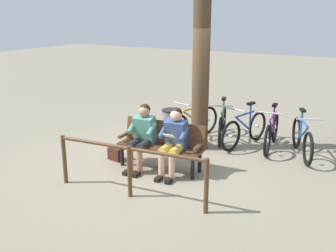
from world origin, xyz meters
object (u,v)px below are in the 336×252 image
(person_reading, at_px, (174,138))
(bicycle_blue, at_px, (222,124))
(bicycle_green, at_px, (245,130))
(litter_bin, at_px, (171,127))
(person_companion, at_px, (142,134))
(bicycle_red, at_px, (302,139))
(bench, at_px, (162,141))
(handbag, at_px, (115,154))
(bicycle_black, at_px, (271,132))
(tree_trunk, at_px, (201,74))
(bicycle_purple, at_px, (194,123))

(person_reading, bearing_deg, bicycle_blue, -94.62)
(person_reading, distance_m, bicycle_green, 2.19)
(litter_bin, bearing_deg, person_companion, 96.04)
(bicycle_red, bearing_deg, person_companion, -73.21)
(bench, bearing_deg, litter_bin, -72.39)
(handbag, distance_m, bicycle_blue, 2.62)
(handbag, bearing_deg, bench, -171.79)
(handbag, xyz_separation_m, litter_bin, (-0.53, -1.32, 0.28))
(person_companion, xyz_separation_m, bicycle_black, (-1.82, -2.21, -0.30))
(person_companion, bearing_deg, bench, -152.96)
(litter_bin, bearing_deg, bench, 111.16)
(bicycle_black, bearing_deg, handbag, -55.21)
(tree_trunk, bearing_deg, bicycle_black, -152.36)
(bench, bearing_deg, bicycle_purple, -86.33)
(bench, relative_size, handbag, 5.42)
(tree_trunk, xyz_separation_m, bicycle_red, (-2.00, -0.57, -1.23))
(tree_trunk, bearing_deg, bicycle_green, -142.09)
(bicycle_red, bearing_deg, handbag, -80.36)
(person_companion, distance_m, litter_bin, 1.39)
(bicycle_black, height_order, bicycle_purple, same)
(bicycle_green, distance_m, bicycle_blue, 0.60)
(litter_bin, distance_m, bicycle_purple, 0.71)
(bicycle_red, bearing_deg, bicycle_blue, -119.58)
(handbag, relative_size, tree_trunk, 0.09)
(bench, xyz_separation_m, bicycle_green, (-0.95, -1.94, -0.15))
(bench, relative_size, person_reading, 1.35)
(bicycle_red, bearing_deg, tree_trunk, -97.27)
(person_companion, distance_m, bicycle_purple, 2.05)
(bicycle_green, xyz_separation_m, bicycle_purple, (1.18, 0.09, 0.00))
(bicycle_red, bearing_deg, bicycle_green, -115.39)
(bench, relative_size, tree_trunk, 0.51)
(litter_bin, height_order, bicycle_purple, bicycle_purple)
(person_companion, xyz_separation_m, bicycle_green, (-1.26, -2.12, -0.30))
(litter_bin, xyz_separation_m, bicycle_black, (-1.96, -0.85, -0.04))
(person_companion, bearing_deg, bicycle_purple, -95.71)
(person_reading, xyz_separation_m, handbag, (1.31, -0.00, -0.54))
(tree_trunk, relative_size, bicycle_black, 1.89)
(bench, distance_m, person_reading, 0.39)
(handbag, height_order, bicycle_blue, bicycle_blue)
(bicycle_black, height_order, bicycle_green, same)
(litter_bin, bearing_deg, bicycle_red, -164.67)
(bench, distance_m, bicycle_purple, 1.87)
(tree_trunk, height_order, bicycle_purple, tree_trunk)
(person_reading, distance_m, bicycle_red, 2.75)
(bench, distance_m, bicycle_black, 2.53)
(handbag, height_order, bicycle_green, bicycle_green)
(handbag, xyz_separation_m, bicycle_black, (-2.49, -2.17, 0.24))
(tree_trunk, xyz_separation_m, litter_bin, (0.61, 0.14, -1.19))
(person_companion, height_order, bicycle_black, person_companion)
(bench, distance_m, litter_bin, 1.26)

